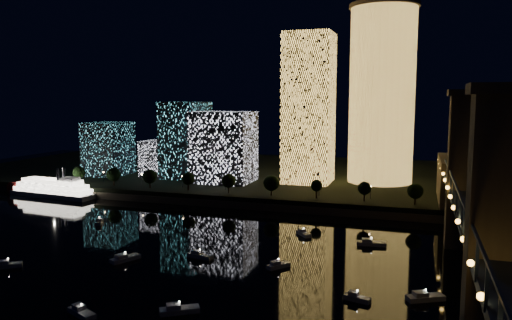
# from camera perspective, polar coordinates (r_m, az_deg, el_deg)

# --- Properties ---
(ground) EXTENTS (520.00, 520.00, 0.00)m
(ground) POSITION_cam_1_polar(r_m,az_deg,el_deg) (136.90, -4.78, -13.17)
(ground) COLOR black
(ground) RESTS_ON ground
(far_bank) EXTENTS (420.00, 160.00, 5.00)m
(far_bank) POSITION_cam_1_polar(r_m,az_deg,el_deg) (286.25, 7.75, -2.00)
(far_bank) COLOR black
(far_bank) RESTS_ON ground
(seawall) EXTENTS (420.00, 6.00, 3.00)m
(seawall) POSITION_cam_1_polar(r_m,az_deg,el_deg) (211.45, 3.91, -5.46)
(seawall) COLOR #6B5E4C
(seawall) RESTS_ON ground
(tower_cylindrical) EXTENTS (34.00, 34.00, 88.23)m
(tower_cylindrical) POSITION_cam_1_polar(r_m,az_deg,el_deg) (258.71, 14.18, 7.28)
(tower_cylindrical) COLOR #FFC051
(tower_cylindrical) RESTS_ON far_bank
(tower_rectangular) EXTENTS (23.37, 23.37, 74.37)m
(tower_rectangular) POSITION_cam_1_polar(r_m,az_deg,el_deg) (252.21, 6.05, 5.87)
(tower_rectangular) COLOR #FFC051
(tower_rectangular) RESTS_ON far_bank
(midrise_blocks) EXTENTS (94.63, 33.93, 40.43)m
(midrise_blocks) POSITION_cam_1_polar(r_m,az_deg,el_deg) (268.11, -8.62, 1.60)
(midrise_blocks) COLOR white
(midrise_blocks) RESTS_ON far_bank
(truss_bridge) EXTENTS (13.00, 266.00, 50.00)m
(truss_bridge) POSITION_cam_1_polar(r_m,az_deg,el_deg) (126.67, 24.39, -7.77)
(truss_bridge) COLOR navy
(truss_bridge) RESTS_ON ground
(riverboat) EXTENTS (49.61, 14.67, 14.73)m
(riverboat) POSITION_cam_1_polar(r_m,az_deg,el_deg) (262.27, -22.55, -3.03)
(riverboat) COLOR silver
(riverboat) RESTS_ON ground
(motorboats) EXTENTS (123.72, 84.64, 2.78)m
(motorboats) POSITION_cam_1_polar(r_m,az_deg,el_deg) (142.72, -3.13, -11.95)
(motorboats) COLOR silver
(motorboats) RESTS_ON ground
(esplanade_trees) EXTENTS (166.19, 6.96, 8.98)m
(esplanade_trees) POSITION_cam_1_polar(r_m,az_deg,el_deg) (226.06, -4.25, -2.33)
(esplanade_trees) COLOR black
(esplanade_trees) RESTS_ON far_bank
(street_lamps) EXTENTS (132.70, 0.70, 5.65)m
(street_lamps) POSITION_cam_1_polar(r_m,az_deg,el_deg) (231.53, -3.53, -2.46)
(street_lamps) COLOR black
(street_lamps) RESTS_ON far_bank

